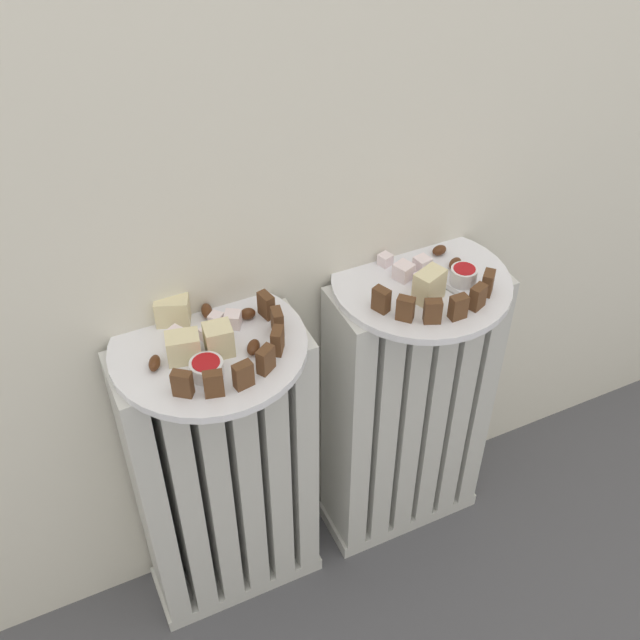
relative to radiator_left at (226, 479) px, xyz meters
The scene contains 38 objects.
radiator_left is the anchor object (origin of this frame).
radiator_right 0.34m from the radiator_left, ahead, with size 0.30×0.12×0.58m.
plate_left 0.30m from the radiator_left, 116.57° to the left, with size 0.28×0.28×0.01m, color white.
plate_right 0.46m from the radiator_left, ahead, with size 0.28×0.28×0.01m, color white.
dark_cake_slice_left_0 0.34m from the radiator_left, 126.97° to the right, with size 0.03×0.01×0.04m, color #56351E.
dark_cake_slice_left_1 0.34m from the radiator_left, 103.73° to the right, with size 0.03×0.01×0.04m, color #56351E.
dark_cake_slice_left_2 0.34m from the radiator_left, 80.50° to the right, with size 0.03×0.01×0.04m, color #56351E.
dark_cake_slice_left_3 0.34m from the radiator_left, 57.27° to the right, with size 0.03×0.01×0.04m, color #56351E.
dark_cake_slice_left_4 0.34m from the radiator_left, 34.04° to the right, with size 0.03×0.01×0.04m, color #56351E.
dark_cake_slice_left_5 0.34m from the radiator_left, 10.80° to the right, with size 0.03×0.01×0.04m, color #56351E.
dark_cake_slice_left_6 0.34m from the radiator_left, 12.43° to the left, with size 0.03×0.01×0.04m, color #56351E.
marble_cake_slice_left_0 0.33m from the radiator_left, 157.84° to the right, with size 0.04×0.03×0.04m, color beige.
marble_cake_slice_left_1 0.33m from the radiator_left, 113.20° to the left, with size 0.05×0.03×0.04m, color beige.
marble_cake_slice_left_2 0.33m from the radiator_left, 67.82° to the right, with size 0.04×0.03×0.05m, color beige.
turkish_delight_left_0 0.31m from the radiator_left, 65.87° to the left, with size 0.02×0.02×0.02m, color white.
turkish_delight_left_1 0.32m from the radiator_left, 53.50° to the left, with size 0.02×0.02×0.02m, color white.
turkish_delight_left_2 0.32m from the radiator_left, 24.70° to the left, with size 0.02×0.02×0.02m, color white.
turkish_delight_left_3 0.32m from the radiator_left, 142.74° to the left, with size 0.02×0.02×0.02m, color white.
medjool_date_left_0 0.32m from the radiator_left, 168.95° to the right, with size 0.03×0.02×0.02m, color #4C2814.
medjool_date_left_1 0.32m from the radiator_left, 20.70° to the left, with size 0.02×0.02×0.02m, color #4C2814.
medjool_date_left_2 0.32m from the radiator_left, 39.30° to the right, with size 0.03×0.02×0.02m, color #4C2814.
medjool_date_left_3 0.32m from the radiator_left, 72.12° to the left, with size 0.03×0.02×0.02m, color #4C2814.
jam_bowl_left 0.32m from the radiator_left, 109.47° to the right, with size 0.05×0.05×0.02m.
dark_cake_slice_right_0 0.41m from the radiator_left, ahead, with size 0.02×0.02×0.04m, color #56351E.
dark_cake_slice_right_1 0.43m from the radiator_left, 14.38° to the right, with size 0.02×0.02×0.04m, color #56351E.
dark_cake_slice_right_2 0.45m from the radiator_left, 16.71° to the right, with size 0.02×0.02×0.04m, color #56351E.
dark_cake_slice_right_3 0.48m from the radiator_left, 16.13° to the right, with size 0.02×0.02×0.04m, color #56351E.
dark_cake_slice_right_4 0.51m from the radiator_left, 13.54° to the right, with size 0.02×0.02×0.04m, color #56351E.
dark_cake_slice_right_5 0.53m from the radiator_left, ahead, with size 0.02×0.02×0.04m, color #56351E.
marble_cake_slice_right_0 0.47m from the radiator_left, ahead, with size 0.05×0.03×0.05m, color beige.
turkish_delight_right_0 0.45m from the radiator_left, 10.33° to the left, with size 0.02×0.02×0.02m, color white.
turkish_delight_right_1 0.45m from the radiator_left, ahead, with size 0.03×0.03×0.03m, color white.
turkish_delight_right_2 0.46m from the radiator_left, ahead, with size 0.02×0.02×0.02m, color white.
turkish_delight_right_3 0.48m from the radiator_left, ahead, with size 0.02×0.02×0.02m, color white.
medjool_date_right_0 0.51m from the radiator_left, ahead, with size 0.03×0.02×0.02m, color #4C2814.
medjool_date_right_1 0.51m from the radiator_left, ahead, with size 0.03×0.02×0.02m, color #4C2814.
jam_bowl_right 0.51m from the radiator_left, ahead, with size 0.04×0.04×0.03m.
fork 0.48m from the radiator_left, ahead, with size 0.04×0.10×0.00m.
Camera 1 is at (-0.37, -0.50, 1.31)m, focal length 43.20 mm.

